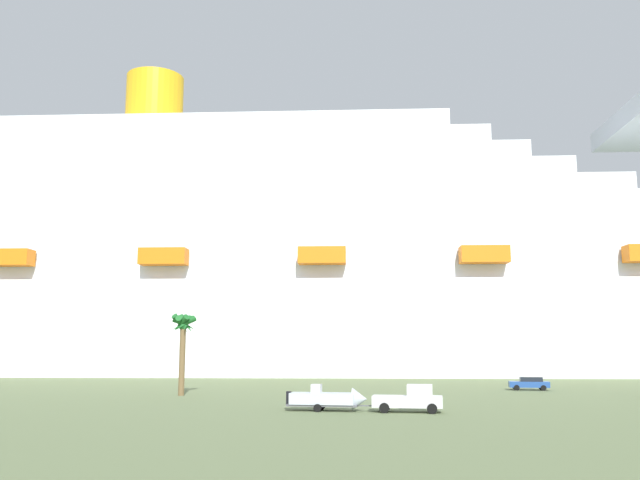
% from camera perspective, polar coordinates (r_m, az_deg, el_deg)
% --- Properties ---
extents(ground_plane, '(600.00, 600.00, 0.00)m').
position_cam_1_polar(ground_plane, '(100.81, 1.33, -11.99)').
color(ground_plane, '#66754C').
extents(cruise_ship, '(274.46, 47.15, 64.51)m').
position_cam_1_polar(cruise_ship, '(129.13, -0.79, -3.02)').
color(cruise_ship, white).
rests_on(cruise_ship, ground_plane).
extents(pickup_truck, '(5.87, 3.07, 2.20)m').
position_cam_1_polar(pickup_truck, '(55.99, 7.70, -13.25)').
color(pickup_truck, silver).
rests_on(pickup_truck, ground_plane).
extents(small_boat_on_trailer, '(7.40, 2.99, 2.15)m').
position_cam_1_polar(small_boat_on_trailer, '(56.61, 0.93, -13.36)').
color(small_boat_on_trailer, '#595960').
rests_on(small_boat_on_trailer, ground_plane).
extents(palm_tree, '(2.93, 2.80, 8.78)m').
position_cam_1_polar(palm_tree, '(75.32, -11.56, -7.64)').
color(palm_tree, brown).
rests_on(palm_tree, ground_plane).
extents(parked_car_blue_suv, '(4.94, 2.74, 1.58)m').
position_cam_1_polar(parked_car_blue_suv, '(86.67, 17.37, -11.53)').
color(parked_car_blue_suv, '#264C99').
rests_on(parked_car_blue_suv, ground_plane).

